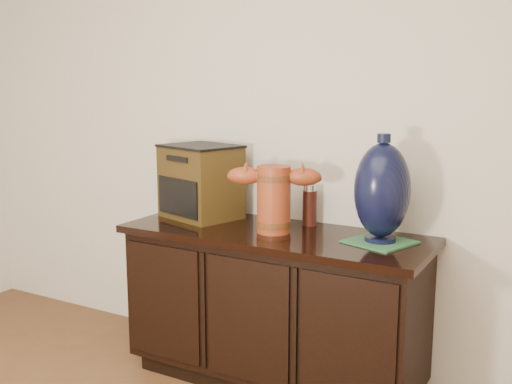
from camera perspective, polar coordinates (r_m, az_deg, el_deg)
The scene contains 6 objects.
sideboard at distance 2.92m, azimuth 1.71°, elevation -10.78°, with size 1.46×0.56×0.75m.
terracotta_vessel at distance 2.76m, azimuth 1.71°, elevation -0.31°, with size 0.43×0.23×0.31m.
tv_radio at distance 3.08m, azimuth -5.29°, elevation 1.01°, with size 0.44×0.40×0.38m.
green_mat at distance 2.67m, azimuth 11.73°, elevation -4.66°, with size 0.25×0.25×0.01m, color #2E663B.
lamp_base at distance 2.62m, azimuth 11.91°, elevation 0.12°, with size 0.31×0.31×0.47m.
spray_can at distance 2.92m, azimuth 5.13°, elevation -1.28°, with size 0.07×0.07×0.20m.
Camera 1 is at (1.26, -0.19, 1.44)m, focal length 42.00 mm.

